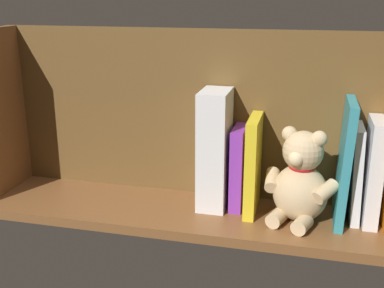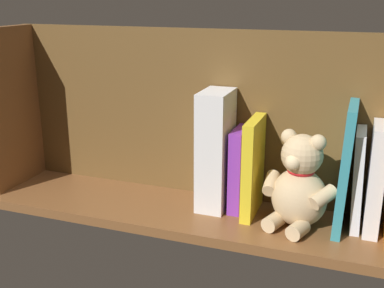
{
  "view_description": "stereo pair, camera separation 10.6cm",
  "coord_description": "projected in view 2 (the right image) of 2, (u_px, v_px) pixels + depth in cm",
  "views": [
    {
      "loc": [
        -24.4,
        98.63,
        47.69
      ],
      "look_at": [
        0.0,
        0.0,
        15.56
      ],
      "focal_mm": 44.85,
      "sensor_mm": 36.0,
      "label": 1
    },
    {
      "loc": [
        -34.59,
        95.54,
        47.69
      ],
      "look_at": [
        0.0,
        0.0,
        15.56
      ],
      "focal_mm": 44.85,
      "sensor_mm": 36.0,
      "label": 2
    }
  ],
  "objects": [
    {
      "name": "ground_plane",
      "position": [
        192.0,
        212.0,
        1.12
      ],
      "size": [
        100.64,
        24.38,
        2.2
      ],
      "primitive_type": "cube",
      "color": "brown"
    },
    {
      "name": "shelf_back_panel",
      "position": [
        206.0,
        114.0,
        1.14
      ],
      "size": [
        100.64,
        1.5,
        39.98
      ],
      "primitive_type": "cube",
      "color": "brown",
      "rests_on": "ground_plane"
    },
    {
      "name": "shelf_side_divider",
      "position": [
        12.0,
        108.0,
        1.21
      ],
      "size": [
        2.4,
        18.38,
        39.98
      ],
      "primitive_type": "cube",
      "color": "brown",
      "rests_on": "ground_plane"
    },
    {
      "name": "book_1",
      "position": [
        376.0,
        179.0,
        0.98
      ],
      "size": [
        2.99,
        11.33,
        22.8
      ],
      "primitive_type": "cube",
      "color": "silver",
      "rests_on": "ground_plane"
    },
    {
      "name": "book_2",
      "position": [
        358.0,
        180.0,
        1.0
      ],
      "size": [
        2.62,
        10.43,
        21.16
      ],
      "primitive_type": "cube",
      "rotation": [
        0.0,
        0.03,
        0.0
      ],
      "color": "silver",
      "rests_on": "ground_plane"
    },
    {
      "name": "book_3",
      "position": [
        345.0,
        168.0,
        0.98
      ],
      "size": [
        2.69,
        13.91,
        26.77
      ],
      "primitive_type": "cube",
      "rotation": [
        0.0,
        -0.03,
        0.0
      ],
      "color": "teal",
      "rests_on": "ground_plane"
    },
    {
      "name": "teddy_bear",
      "position": [
        299.0,
        185.0,
        1.01
      ],
      "size": [
        15.87,
        15.79,
        20.73
      ],
      "rotation": [
        0.0,
        0.0,
        -0.34
      ],
      "color": "#D1B284",
      "rests_on": "ground_plane"
    },
    {
      "name": "book_4",
      "position": [
        253.0,
        167.0,
        1.06
      ],
      "size": [
        2.42,
        12.95,
        21.91
      ],
      "primitive_type": "cube",
      "color": "yellow",
      "rests_on": "ground_plane"
    },
    {
      "name": "book_5",
      "position": [
        239.0,
        169.0,
        1.09
      ],
      "size": [
        2.81,
        9.87,
        18.96
      ],
      "primitive_type": "cube",
      "color": "purple",
      "rests_on": "ground_plane"
    },
    {
      "name": "dictionary_thick_white",
      "position": [
        216.0,
        150.0,
        1.08
      ],
      "size": [
        6.42,
        11.23,
        27.26
      ],
      "primitive_type": "cube",
      "color": "white",
      "rests_on": "ground_plane"
    }
  ]
}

